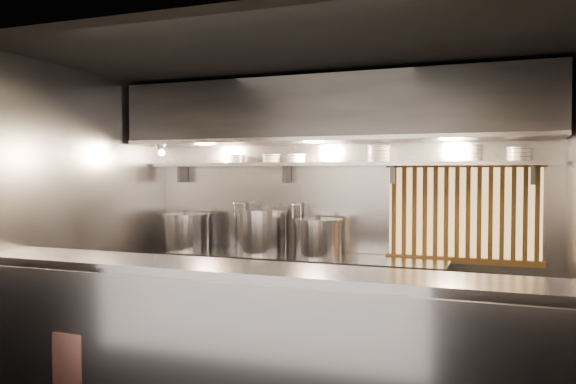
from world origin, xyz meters
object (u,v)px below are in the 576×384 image
Objects in this scene: heat_lamp at (161,148)px; pendant_bulb at (324,156)px; stock_pot_left at (186,231)px; stock_pot_right at (318,237)px; stock_pot_mid at (261,231)px.

pendant_bulb is at bearing 11.00° from heat_lamp.
stock_pot_left is (-1.65, -0.05, -0.85)m from pendant_bulb.
heat_lamp is 1.83m from pendant_bulb.
heat_lamp is at bearing -169.00° from pendant_bulb.
stock_pot_right is at bearing -122.73° from pendant_bulb.
stock_pot_left is at bearing -178.16° from pendant_bulb.
heat_lamp is 2.02m from stock_pot_right.
pendant_bulb is 1.09m from stock_pot_mid.
pendant_bulb is 0.86m from stock_pot_right.
stock_pot_left is 1.60m from stock_pot_right.
stock_pot_right is at bearing -0.63° from stock_pot_left.
stock_pot_right is (1.60, -0.02, -0.01)m from stock_pot_left.
stock_pot_left is 0.74× the size of stock_pot_mid.
heat_lamp reaches higher than pendant_bulb.
stock_pot_mid is (1.07, 0.33, -0.93)m from heat_lamp.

